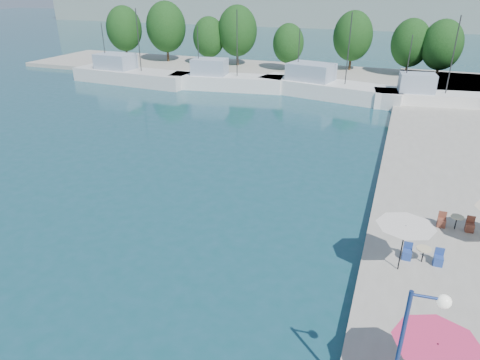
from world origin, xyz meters
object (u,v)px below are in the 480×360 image
at_px(trawler_03, 327,88).
at_px(umbrella_white, 405,230).
at_px(trawler_01, 129,75).
at_px(umbrella_pink, 436,350).
at_px(street_lamp, 415,338).
at_px(trawler_04, 429,99).
at_px(trawler_02, 223,81).

bearing_deg(trawler_03, umbrella_white, -62.09).
height_order(trawler_01, umbrella_white, trawler_01).
relative_size(trawler_03, umbrella_pink, 6.92).
bearing_deg(trawler_01, street_lamp, -43.95).
distance_m(umbrella_white, street_lamp, 8.31).
relative_size(trawler_01, trawler_03, 0.94).
bearing_deg(umbrella_white, umbrella_pink, -81.46).
height_order(umbrella_white, street_lamp, street_lamp).
relative_size(trawler_04, umbrella_pink, 4.74).
relative_size(trawler_03, umbrella_white, 7.11).
bearing_deg(trawler_02, umbrella_pink, -67.49).
bearing_deg(trawler_02, umbrella_white, -63.78).
bearing_deg(umbrella_pink, umbrella_white, 98.54).
distance_m(trawler_01, trawler_03, 27.29).
distance_m(trawler_03, street_lamp, 44.06).
height_order(trawler_02, street_lamp, trawler_02).
height_order(trawler_01, trawler_03, same).
bearing_deg(umbrella_pink, trawler_03, 104.49).
relative_size(trawler_01, trawler_04, 1.37).
bearing_deg(umbrella_white, trawler_01, 138.36).
xyz_separation_m(trawler_03, trawler_04, (11.61, -1.55, 0.00)).
bearing_deg(trawler_03, umbrella_pink, -63.26).
bearing_deg(trawler_01, umbrella_pink, -42.50).
relative_size(trawler_01, street_lamp, 3.46).
bearing_deg(trawler_04, trawler_01, 172.57).
distance_m(trawler_03, trawler_04, 11.72).
xyz_separation_m(trawler_02, trawler_04, (25.07, -0.92, 0.00)).
bearing_deg(umbrella_pink, trawler_02, 120.56).
xyz_separation_m(trawler_01, trawler_04, (38.85, 0.24, 0.00)).
relative_size(trawler_02, umbrella_white, 5.80).
distance_m(trawler_02, street_lamp, 48.34).
bearing_deg(trawler_04, umbrella_white, -101.08).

